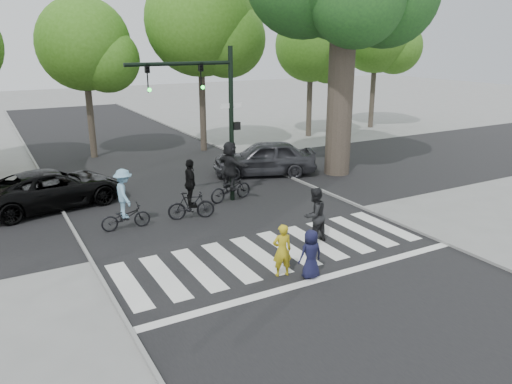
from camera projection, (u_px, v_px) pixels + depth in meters
ground at (292, 264)px, 14.43m from camera, size 120.00×120.00×0.00m
road_stem at (218, 213)px, 18.60m from camera, size 10.00×70.00×0.01m
road_cross at (188, 193)px, 21.11m from camera, size 70.00×10.00×0.01m
curb_left at (78, 237)px, 16.23m from camera, size 0.10×70.00×0.10m
curb_right at (327, 193)px, 20.95m from camera, size 0.10×70.00×0.10m
crosswalk at (279, 255)px, 14.98m from camera, size 10.00×3.85×0.01m
traffic_signal at (211, 104)px, 18.63m from camera, size 4.45×0.29×6.00m
bg_tree_2 at (89, 48)px, 25.78m from camera, size 5.04×4.80×8.40m
bg_tree_3 at (207, 26)px, 27.15m from camera, size 6.30×6.00×10.20m
bg_tree_4 at (316, 49)px, 31.95m from camera, size 4.83×4.60×8.15m
bg_tree_5 at (381, 37)px, 35.03m from camera, size 5.67×5.40×9.30m
pedestrian_woman at (282, 250)px, 13.50m from camera, size 0.61×0.47×1.50m
pedestrian_child at (311, 254)px, 13.42m from camera, size 0.70×0.48×1.37m
pedestrian_adult at (314, 215)px, 15.75m from camera, size 0.99×0.84×1.80m
cyclist_left at (125, 204)px, 16.82m from camera, size 1.68×1.10×2.11m
cyclist_mid at (191, 195)px, 17.80m from camera, size 1.75×1.10×2.21m
cyclist_right at (230, 175)px, 19.79m from camera, size 2.00×1.86×2.43m
car_suv at (53, 188)px, 19.16m from camera, size 5.66×3.37×1.48m
car_grey at (264, 158)px, 23.69m from camera, size 5.23×3.64×1.65m
bystander_dark at (227, 166)px, 22.10m from camera, size 0.74×0.68×1.70m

